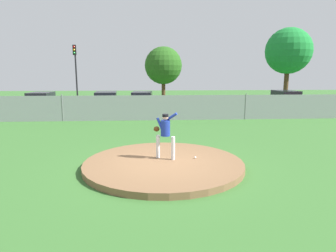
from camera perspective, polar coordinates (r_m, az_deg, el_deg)
The scene contains 14 objects.
ground_plane at distance 15.63m, azimuth -2.02°, elevation -1.15°, with size 80.00×80.00×0.00m, color #386B2D.
asphalt_strip at distance 24.02m, azimuth -2.67°, elevation 2.86°, with size 44.00×7.00×0.01m, color #2B2B2D.
pitchers_mound at distance 9.80m, azimuth -0.88°, elevation -7.52°, with size 5.35×5.35×0.20m, color brown.
pitcher_youth at distance 9.81m, azimuth -0.59°, elevation -1.06°, with size 0.81×0.40×1.62m.
baseball at distance 10.09m, azimuth 5.40°, elevation -6.22°, with size 0.07×0.07×0.07m, color white.
chainlink_fence at distance 19.45m, azimuth -2.41°, elevation 3.62°, with size 30.91×0.07×1.79m.
parked_car_champagne at distance 25.93m, azimuth -23.77°, elevation 4.28°, with size 1.87×4.37×1.62m.
parked_car_red at distance 26.90m, azimuth 22.20°, elevation 4.64°, with size 1.87×4.52×1.69m.
parked_car_slate at distance 23.87m, azimuth -12.12°, elevation 4.54°, with size 2.13×4.53×1.69m.
parked_car_white at distance 24.11m, azimuth -5.13°, elevation 4.71°, with size 1.96×4.27×1.64m.
traffic_cone_orange at distance 27.88m, azimuth -18.55°, elevation 3.90°, with size 0.40×0.40×0.55m.
traffic_light_near at distance 28.65m, azimuth -17.83°, elevation 11.29°, with size 0.28×0.46×5.72m.
tree_broad_left at distance 33.20m, azimuth -0.92°, elevation 11.86°, with size 4.20×4.20×6.14m.
tree_leaning_west at distance 37.08m, azimuth 22.73°, elevation 13.51°, with size 5.26×5.26×8.35m.
Camera 1 is at (-0.47, -9.32, 3.09)m, focal length 30.79 mm.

